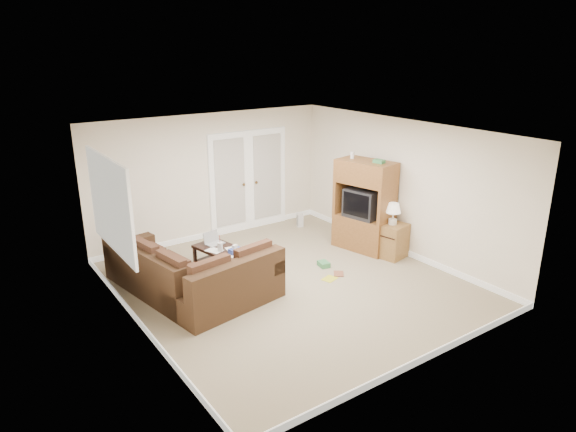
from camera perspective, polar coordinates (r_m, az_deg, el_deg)
floor at (r=8.51m, az=0.23°, el=-7.55°), size 5.50×5.50×0.00m
ceiling at (r=7.74m, az=0.26°, el=9.32°), size 5.00×5.50×0.02m
wall_left at (r=6.99m, az=-16.80°, el=-3.14°), size 0.02×5.50×2.50m
wall_right at (r=9.63m, az=12.53°, el=3.09°), size 0.02×5.50×2.50m
wall_back at (r=10.32m, az=-8.57°, el=4.35°), size 5.00×0.02×2.50m
wall_front at (r=6.14m, az=15.22°, el=-6.04°), size 5.00×0.02×2.50m
baseboards at (r=8.49m, az=0.23°, el=-7.24°), size 5.00×5.50×0.10m
french_doors at (r=10.74m, az=-4.37°, el=3.87°), size 1.80×0.05×2.13m
window_left at (r=7.82m, az=-19.11°, el=1.23°), size 0.05×1.92×1.42m
sectional_sofa at (r=8.12m, az=-11.04°, el=-6.79°), size 2.15×2.71×0.80m
coffee_table at (r=8.90m, az=-7.25°, el=-4.80°), size 0.74×1.16×0.73m
tv_armoire at (r=9.77m, az=8.47°, el=1.21°), size 0.81×1.18×1.84m
side_cabinet at (r=9.62m, az=11.43°, el=-2.36°), size 0.58×0.58×1.03m
space_heater at (r=11.05m, az=1.34°, el=-0.41°), size 0.15×0.14×0.32m
floor_magazine at (r=8.70m, az=4.64°, el=-6.97°), size 0.30×0.27×0.01m
floor_greenbox at (r=9.15m, az=3.99°, el=-5.35°), size 0.20×0.25×0.09m
floor_book at (r=8.88m, az=5.12°, el=-6.40°), size 0.27×0.28×0.02m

